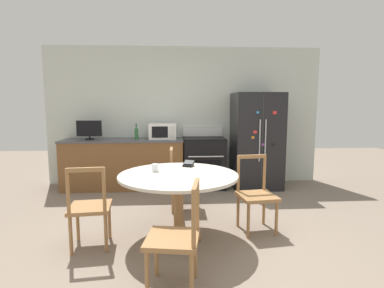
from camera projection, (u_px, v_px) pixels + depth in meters
The scene contains 15 objects.
ground_plane at pixel (194, 242), 3.33m from camera, with size 14.00×14.00×0.00m, color gray.
back_wall at pixel (185, 116), 5.78m from camera, with size 5.20×0.10×2.60m.
kitchen_counter at pixel (124, 164), 5.47m from camera, with size 2.17×0.64×0.90m.
refrigerator at pixel (256, 141), 5.49m from camera, with size 0.86×0.76×1.73m.
oven_range at pixel (204, 162), 5.53m from camera, with size 0.75×0.68×1.08m.
microwave at pixel (163, 131), 5.45m from camera, with size 0.48×0.39×0.28m.
countertop_tv at pixel (89, 129), 5.33m from camera, with size 0.44×0.16×0.34m.
counter_bottle at pixel (136, 133), 5.41m from camera, with size 0.06×0.06×0.28m.
dining_table at pixel (178, 185), 3.35m from camera, with size 1.33×1.33×0.75m.
dining_chair_far at pixel (183, 180), 4.31m from camera, with size 0.42×0.42×0.90m.
dining_chair_left at pixel (90, 208), 3.15m from camera, with size 0.46×0.46×0.90m.
dining_chair_right at pixel (256, 195), 3.60m from camera, with size 0.47×0.47×0.90m.
dining_chair_near at pixel (176, 239), 2.43m from camera, with size 0.48×0.48×0.90m.
candle_glass at pixel (155, 168), 3.45m from camera, with size 0.08×0.08×0.09m.
wallet at pixel (189, 164), 3.75m from camera, with size 0.16×0.16×0.07m.
Camera 1 is at (-0.22, -3.15, 1.51)m, focal length 28.00 mm.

